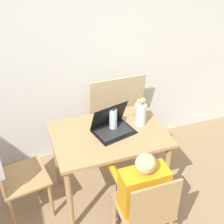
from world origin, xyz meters
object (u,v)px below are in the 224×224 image
chair_spare (6,169)px  flower_vase (141,113)px  person_seated (141,186)px  chair_occupied (146,211)px  laptop (112,125)px  water_bottle (113,119)px

chair_spare → flower_vase: bearing=-98.5°
flower_vase → person_seated: bearing=-112.2°
chair_occupied → flower_vase: size_ratio=3.02×
person_seated → laptop: size_ratio=2.47×
person_seated → laptop: laptop is taller
chair_occupied → person_seated: (-0.00, 0.12, 0.15)m
person_seated → water_bottle: bearing=-88.1°
chair_spare → water_bottle: bearing=-97.7°
chair_spare → laptop: laptop is taller
flower_vase → water_bottle: bearing=178.2°
water_bottle → laptop: bearing=-134.7°
person_seated → flower_vase: bearing=-112.3°
laptop → flower_vase: flower_vase is taller
chair_spare → water_bottle: (0.95, 0.03, 0.27)m
chair_occupied → flower_vase: flower_vase is taller
laptop → water_bottle: bearing=31.2°
chair_spare → person_seated: bearing=-129.1°
chair_spare → laptop: 0.96m
person_seated → flower_vase: (0.23, 0.57, 0.26)m
chair_spare → flower_vase: 1.24m
chair_occupied → water_bottle: (-0.02, 0.70, 0.40)m
chair_spare → water_bottle: size_ratio=3.81×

